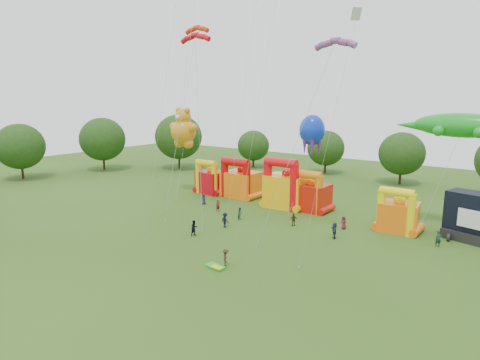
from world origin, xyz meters
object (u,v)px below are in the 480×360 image
Objects in this scene: bouncy_castle_2 at (285,189)px; spectator_0 at (204,199)px; teddy_bear_kite at (181,156)px; spectator_4 at (294,220)px; gecko_kite at (448,161)px; octopus_kite at (305,161)px; bouncy_castle_0 at (211,180)px.

bouncy_castle_2 is 12.35m from spectator_0.
teddy_bear_kite is 8.70× the size of spectator_4.
bouncy_castle_2 is 4.53× the size of spectator_0.
gecko_kite reaches higher than octopus_kite.
teddy_bear_kite is (-18.09, -2.93, 3.57)m from bouncy_castle_2.
octopus_kite reaches higher than bouncy_castle_2.
gecko_kite is 19.43m from spectator_4.
bouncy_castle_2 reaches higher than spectator_4.
octopus_kite reaches higher than bouncy_castle_0.
bouncy_castle_2 is 4.52× the size of spectator_4.
gecko_kite is (39.09, 4.65, 2.19)m from teddy_bear_kite.
octopus_kite reaches higher than spectator_4.
spectator_4 reaches higher than spectator_0.
bouncy_castle_2 reaches higher than bouncy_castle_0.
bouncy_castle_2 is at bearing -123.60° from octopus_kite.
gecko_kite is (35.84, 1.13, 6.36)m from bouncy_castle_0.
bouncy_castle_0 is 7.79m from spectator_0.
spectator_0 is 1.00× the size of spectator_4.
bouncy_castle_2 reaches higher than spectator_0.
spectator_0 is at bearing -40.11° from spectator_4.
spectator_0 is at bearing -151.23° from bouncy_castle_2.
spectator_0 is (-10.68, -5.87, -1.99)m from bouncy_castle_2.
bouncy_castle_2 is at bearing 36.80° from spectator_0.
octopus_kite is (19.84, 5.57, 0.38)m from teddy_bear_kite.
gecko_kite is at bearing 1.81° from bouncy_castle_0.
spectator_4 is at bearing -149.51° from gecko_kite.
bouncy_castle_2 is at bearing -2.23° from bouncy_castle_0.
teddy_bear_kite is at bearing -173.22° from gecko_kite.
bouncy_castle_0 is 0.77× the size of bouncy_castle_2.
bouncy_castle_0 is at bearing 177.77° from bouncy_castle_2.
spectator_4 is at bearing -52.43° from bouncy_castle_2.
gecko_kite is at bearing 6.78° from teddy_bear_kite.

